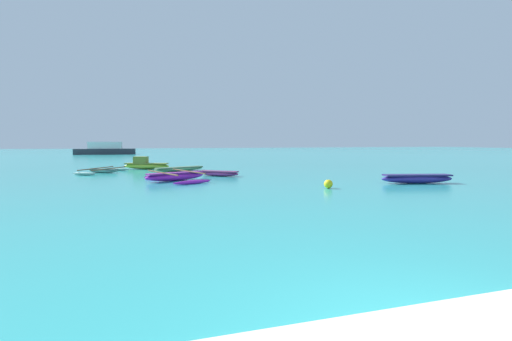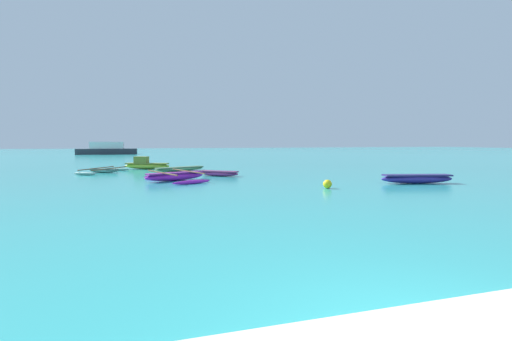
# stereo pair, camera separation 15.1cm
# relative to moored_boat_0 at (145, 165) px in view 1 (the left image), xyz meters

# --- Properties ---
(moored_boat_0) EXTENTS (3.71, 2.06, 1.00)m
(moored_boat_0) POSITION_rel_moored_boat_0_xyz_m (0.00, 0.00, 0.00)
(moored_boat_0) COLOR #B5CD3B
(moored_boat_0) RESTS_ON ground_plane
(moored_boat_1) EXTENTS (3.56, 4.71, 0.52)m
(moored_boat_1) POSITION_rel_moored_boat_0_xyz_m (1.84, -9.07, -0.11)
(moored_boat_1) COLOR #AF25C5
(moored_boat_1) RESTS_ON ground_plane
(moored_boat_2) EXTENTS (3.94, 2.35, 0.31)m
(moored_boat_2) POSITION_rel_moored_boat_0_xyz_m (2.49, -2.64, -0.18)
(moored_boat_2) COLOR #70B476
(moored_boat_2) RESTS_ON ground_plane
(moored_boat_3) EXTENTS (3.38, 4.28, 0.34)m
(moored_boat_3) POSITION_rel_moored_boat_0_xyz_m (-2.78, -2.65, -0.20)
(moored_boat_3) COLOR #6FA89C
(moored_boat_3) RESTS_ON ground_plane
(moored_boat_4) EXTENTS (3.88, 1.53, 0.47)m
(moored_boat_4) POSITION_rel_moored_boat_0_xyz_m (13.95, -13.91, -0.09)
(moored_boat_4) COLOR #362A90
(moored_boat_4) RESTS_ON ground_plane
(moored_boat_5) EXTENTS (2.56, 2.09, 0.33)m
(moored_boat_5) POSITION_rel_moored_boat_0_xyz_m (4.65, -7.25, -0.17)
(moored_boat_5) COLOR #AA3A8B
(moored_boat_5) RESTS_ON ground_plane
(mooring_buoy_1) EXTENTS (0.41, 0.41, 0.41)m
(mooring_buoy_1) POSITION_rel_moored_boat_0_xyz_m (8.53, -14.37, -0.15)
(mooring_buoy_1) COLOR yellow
(mooring_buoy_1) RESTS_ON ground_plane
(distant_ferry) EXTENTS (9.86, 2.17, 2.17)m
(distant_ferry) POSITION_rel_moored_boat_0_xyz_m (-7.65, 36.16, 0.53)
(distant_ferry) COLOR #2D333D
(distant_ferry) RESTS_ON ground_plane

